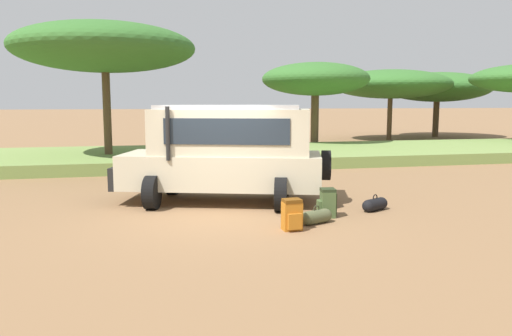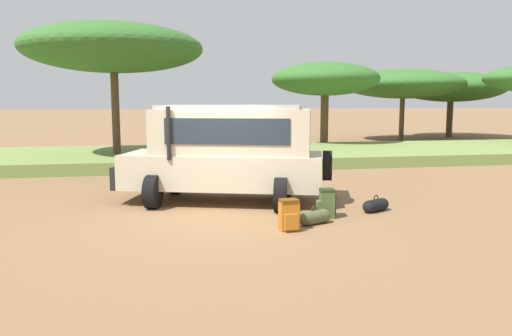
# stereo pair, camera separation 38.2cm
# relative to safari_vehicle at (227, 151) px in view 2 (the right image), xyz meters

# --- Properties ---
(ground_plane) EXTENTS (320.00, 320.00, 0.00)m
(ground_plane) POSITION_rel_safari_vehicle_xyz_m (-0.38, -1.45, -1.29)
(ground_plane) COLOR olive
(grass_bank) EXTENTS (120.00, 7.00, 0.44)m
(grass_bank) POSITION_rel_safari_vehicle_xyz_m (-0.38, 8.73, -1.07)
(grass_bank) COLOR olive
(grass_bank) RESTS_ON ground_plane
(safari_vehicle) EXTENTS (5.45, 3.62, 2.44)m
(safari_vehicle) POSITION_rel_safari_vehicle_xyz_m (0.00, 0.00, 0.00)
(safari_vehicle) COLOR beige
(safari_vehicle) RESTS_ON ground_plane
(backpack_beside_front_wheel) EXTENTS (0.44, 0.40, 0.64)m
(backpack_beside_front_wheel) POSITION_rel_safari_vehicle_xyz_m (1.90, -2.09, -0.98)
(backpack_beside_front_wheel) COLOR #42562D
(backpack_beside_front_wheel) RESTS_ON ground_plane
(backpack_cluster_center) EXTENTS (0.38, 0.40, 0.62)m
(backpack_cluster_center) POSITION_rel_safari_vehicle_xyz_m (0.81, -3.02, -0.99)
(backpack_cluster_center) COLOR #B26619
(backpack_cluster_center) RESTS_ON ground_plane
(duffel_bag_low_black_case) EXTENTS (0.73, 0.52, 0.39)m
(duffel_bag_low_black_case) POSITION_rel_safari_vehicle_xyz_m (3.22, -1.74, -1.15)
(duffel_bag_low_black_case) COLOR black
(duffel_bag_low_black_case) RESTS_ON ground_plane
(duffel_bag_soft_canvas) EXTENTS (0.76, 0.49, 0.39)m
(duffel_bag_soft_canvas) POSITION_rel_safari_vehicle_xyz_m (1.46, -2.62, -1.15)
(duffel_bag_soft_canvas) COLOR #4C5133
(duffel_bag_soft_canvas) RESTS_ON ground_plane
(acacia_tree_far_left) EXTENTS (7.02, 7.38, 5.52)m
(acacia_tree_far_left) POSITION_rel_safari_vehicle_xyz_m (-3.37, 8.40, 3.28)
(acacia_tree_far_left) COLOR brown
(acacia_tree_far_left) RESTS_ON ground_plane
(acacia_tree_left_mid) EXTENTS (5.48, 5.79, 4.51)m
(acacia_tree_left_mid) POSITION_rel_safari_vehicle_xyz_m (6.73, 12.43, 2.35)
(acacia_tree_left_mid) COLOR brown
(acacia_tree_left_mid) RESTS_ON ground_plane
(acacia_tree_centre_back) EXTENTS (7.88, 7.29, 4.57)m
(acacia_tree_centre_back) POSITION_rel_safari_vehicle_xyz_m (13.81, 17.83, 2.34)
(acacia_tree_centre_back) COLOR brown
(acacia_tree_centre_back) RESTS_ON ground_plane
(acacia_tree_right_mid) EXTENTS (7.54, 7.53, 4.58)m
(acacia_tree_right_mid) POSITION_rel_safari_vehicle_xyz_m (18.53, 19.90, 2.24)
(acacia_tree_right_mid) COLOR brown
(acacia_tree_right_mid) RESTS_ON ground_plane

